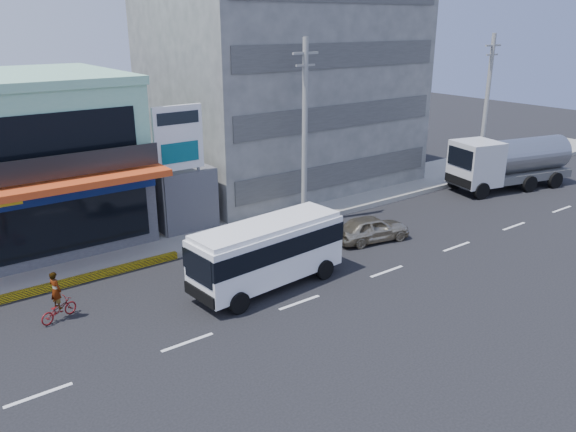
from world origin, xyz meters
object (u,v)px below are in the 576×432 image
object	(u,v)px
utility_pole_near	(305,132)
minibus	(268,249)
sedan	(372,228)
utility_pole_far	(486,106)
motorcycle_rider	(58,304)
tanker_truck	(507,162)
billboard	(179,145)
concrete_building	(282,81)
satellite_dish	(174,164)

from	to	relation	value
utility_pole_near	minibus	distance (m)	8.89
utility_pole_near	sedan	bearing A→B (deg)	-75.53
utility_pole_far	motorcycle_rider	world-z (taller)	utility_pole_far
minibus	tanker_truck	world-z (taller)	tanker_truck
utility_pole_far	tanker_truck	bearing A→B (deg)	-107.87
minibus	sedan	distance (m)	7.42
billboard	sedan	size ratio (longest dim) A/B	1.73
utility_pole_near	motorcycle_rider	xyz separation A→B (m)	(-14.17, -3.03, -4.50)
billboard	motorcycle_rider	bearing A→B (deg)	-147.80
minibus	motorcycle_rider	bearing A→B (deg)	163.50
tanker_truck	motorcycle_rider	bearing A→B (deg)	-179.35
billboard	tanker_truck	bearing A→B (deg)	-11.75
concrete_building	motorcycle_rider	size ratio (longest dim) A/B	8.12
satellite_dish	tanker_truck	bearing A→B (deg)	-16.60
concrete_building	tanker_truck	world-z (taller)	concrete_building
tanker_truck	motorcycle_rider	distance (m)	29.33
concrete_building	utility_pole_near	size ratio (longest dim) A/B	1.60
satellite_dish	sedan	size ratio (longest dim) A/B	0.38
concrete_building	billboard	world-z (taller)	concrete_building
concrete_building	sedan	world-z (taller)	concrete_building
satellite_dish	tanker_truck	world-z (taller)	satellite_dish
satellite_dish	minibus	bearing A→B (deg)	-91.03
satellite_dish	billboard	size ratio (longest dim) A/B	0.22
concrete_building	satellite_dish	distance (m)	11.30
billboard	motorcycle_rider	world-z (taller)	billboard
satellite_dish	motorcycle_rider	distance (m)	10.92
billboard	motorcycle_rider	distance (m)	10.02
satellite_dish	utility_pole_near	size ratio (longest dim) A/B	0.15
sedan	tanker_truck	distance (m)	14.17
utility_pole_far	sedan	distance (m)	16.13
satellite_dish	billboard	world-z (taller)	billboard
satellite_dish	utility_pole_far	xyz separation A→B (m)	(22.00, -3.60, 1.57)
satellite_dish	utility_pole_far	world-z (taller)	utility_pole_far
sedan	motorcycle_rider	size ratio (longest dim) A/B	2.02
utility_pole_far	sedan	world-z (taller)	utility_pole_far
billboard	minibus	world-z (taller)	billboard
concrete_building	satellite_dish	xyz separation A→B (m)	(-10.00, -4.00, -3.42)
concrete_building	minibus	distance (m)	17.33
billboard	minibus	size ratio (longest dim) A/B	0.98
satellite_dish	tanker_truck	distance (m)	22.12
utility_pole_near	utility_pole_far	world-z (taller)	same
tanker_truck	motorcycle_rider	xyz separation A→B (m)	(-29.30, -0.33, -1.20)
concrete_building	billboard	bearing A→B (deg)	-151.08
minibus	motorcycle_rider	world-z (taller)	minibus
utility_pole_near	motorcycle_rider	distance (m)	15.17
sedan	utility_pole_far	bearing A→B (deg)	-62.49
satellite_dish	minibus	world-z (taller)	satellite_dish
satellite_dish	utility_pole_far	distance (m)	22.35
concrete_building	tanker_truck	xyz separation A→B (m)	(11.13, -10.30, -5.15)
minibus	motorcycle_rider	xyz separation A→B (m)	(-8.01, 2.37, -1.06)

